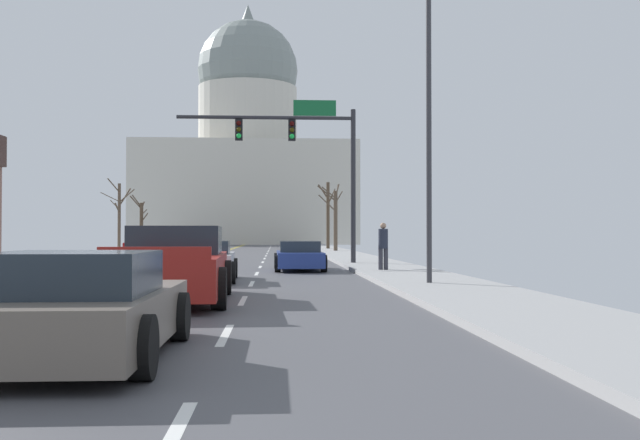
{
  "coord_description": "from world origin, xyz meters",
  "views": [
    {
      "loc": [
        4.22,
        -18.76,
        1.42
      ],
      "look_at": [
        7.22,
        31.87,
        2.38
      ],
      "focal_mm": 40.72,
      "sensor_mm": 36.0,
      "label": 1
    }
  ],
  "objects_px": {
    "signal_gantry": "(305,147)",
    "sedan_near_03": "(79,309)",
    "sedan_oncoming_01": "(143,246)",
    "pedestrian_00": "(383,244)",
    "street_lamp_right": "(418,103)",
    "pickup_truck_near_02": "(173,267)",
    "sedan_oncoming_00": "(173,249)",
    "sedan_near_01": "(203,262)",
    "sedan_near_00": "(299,256)"
  },
  "relations": [
    {
      "from": "signal_gantry",
      "to": "sedan_near_03",
      "type": "height_order",
      "value": "signal_gantry"
    },
    {
      "from": "sedan_oncoming_01",
      "to": "pedestrian_00",
      "type": "distance_m",
      "value": 29.11
    },
    {
      "from": "street_lamp_right",
      "to": "pickup_truck_near_02",
      "type": "xyz_separation_m",
      "value": [
        -5.89,
        -3.37,
        -4.13
      ]
    },
    {
      "from": "street_lamp_right",
      "to": "pickup_truck_near_02",
      "type": "distance_m",
      "value": 7.94
    },
    {
      "from": "sedan_oncoming_00",
      "to": "signal_gantry",
      "type": "bearing_deg",
      "value": -50.36
    },
    {
      "from": "sedan_near_01",
      "to": "sedan_oncoming_01",
      "type": "distance_m",
      "value": 30.59
    },
    {
      "from": "sedan_near_01",
      "to": "pedestrian_00",
      "type": "relative_size",
      "value": 2.66
    },
    {
      "from": "sedan_near_03",
      "to": "street_lamp_right",
      "type": "bearing_deg",
      "value": 60.36
    },
    {
      "from": "sedan_oncoming_01",
      "to": "signal_gantry",
      "type": "bearing_deg",
      "value": -61.33
    },
    {
      "from": "sedan_oncoming_00",
      "to": "sedan_oncoming_01",
      "type": "bearing_deg",
      "value": 108.36
    },
    {
      "from": "pickup_truck_near_02",
      "to": "sedan_oncoming_00",
      "type": "relative_size",
      "value": 1.34
    },
    {
      "from": "sedan_near_01",
      "to": "street_lamp_right",
      "type": "bearing_deg",
      "value": -27.49
    },
    {
      "from": "sedan_oncoming_01",
      "to": "pedestrian_00",
      "type": "relative_size",
      "value": 2.52
    },
    {
      "from": "sedan_near_03",
      "to": "sedan_oncoming_01",
      "type": "bearing_deg",
      "value": 99.49
    },
    {
      "from": "signal_gantry",
      "to": "street_lamp_right",
      "type": "xyz_separation_m",
      "value": [
        2.48,
        -13.27,
        -0.42
      ]
    },
    {
      "from": "sedan_near_00",
      "to": "pedestrian_00",
      "type": "height_order",
      "value": "pedestrian_00"
    },
    {
      "from": "sedan_near_03",
      "to": "pedestrian_00",
      "type": "relative_size",
      "value": 2.52
    },
    {
      "from": "sedan_oncoming_01",
      "to": "street_lamp_right",
      "type": "bearing_deg",
      "value": -68.14
    },
    {
      "from": "sedan_oncoming_01",
      "to": "sedan_near_01",
      "type": "bearing_deg",
      "value": -76.29
    },
    {
      "from": "signal_gantry",
      "to": "sedan_oncoming_01",
      "type": "distance_m",
      "value": 22.74
    },
    {
      "from": "sedan_near_00",
      "to": "sedan_near_03",
      "type": "distance_m",
      "value": 20.01
    },
    {
      "from": "signal_gantry",
      "to": "sedan_near_00",
      "type": "relative_size",
      "value": 1.74
    },
    {
      "from": "street_lamp_right",
      "to": "sedan_near_01",
      "type": "bearing_deg",
      "value": 152.51
    },
    {
      "from": "sedan_near_01",
      "to": "sedan_near_03",
      "type": "xyz_separation_m",
      "value": [
        -0.02,
        -13.5,
        -0.01
      ]
    },
    {
      "from": "street_lamp_right",
      "to": "sedan_near_00",
      "type": "bearing_deg",
      "value": 106.93
    },
    {
      "from": "pickup_truck_near_02",
      "to": "sedan_oncoming_00",
      "type": "distance_m",
      "value": 25.35
    },
    {
      "from": "sedan_oncoming_00",
      "to": "pedestrian_00",
      "type": "distance_m",
      "value": 17.67
    },
    {
      "from": "signal_gantry",
      "to": "sedan_near_03",
      "type": "relative_size",
      "value": 1.87
    },
    {
      "from": "sedan_near_01",
      "to": "sedan_near_00",
      "type": "bearing_deg",
      "value": 63.95
    },
    {
      "from": "sedan_near_03",
      "to": "signal_gantry",
      "type": "bearing_deg",
      "value": 81.71
    },
    {
      "from": "pickup_truck_near_02",
      "to": "sedan_near_01",
      "type": "bearing_deg",
      "value": 90.18
    },
    {
      "from": "signal_gantry",
      "to": "sedan_oncoming_00",
      "type": "xyz_separation_m",
      "value": [
        -7.0,
        8.45,
        -4.72
      ]
    },
    {
      "from": "sedan_near_01",
      "to": "sedan_oncoming_01",
      "type": "xyz_separation_m",
      "value": [
        -7.25,
        29.72,
        -0.0
      ]
    },
    {
      "from": "street_lamp_right",
      "to": "sedan_near_01",
      "type": "distance_m",
      "value": 7.91
    },
    {
      "from": "sedan_near_00",
      "to": "pedestrian_00",
      "type": "xyz_separation_m",
      "value": [
        2.92,
        -2.48,
        0.52
      ]
    },
    {
      "from": "signal_gantry",
      "to": "sedan_near_01",
      "type": "height_order",
      "value": "signal_gantry"
    },
    {
      "from": "street_lamp_right",
      "to": "sedan_near_03",
      "type": "xyz_separation_m",
      "value": [
        -5.93,
        -10.43,
        -4.28
      ]
    },
    {
      "from": "sedan_near_00",
      "to": "sedan_oncoming_01",
      "type": "bearing_deg",
      "value": 113.74
    },
    {
      "from": "sedan_near_00",
      "to": "sedan_oncoming_01",
      "type": "height_order",
      "value": "sedan_oncoming_01"
    },
    {
      "from": "pedestrian_00",
      "to": "street_lamp_right",
      "type": "bearing_deg",
      "value": -90.6
    },
    {
      "from": "street_lamp_right",
      "to": "sedan_near_00",
      "type": "relative_size",
      "value": 1.75
    },
    {
      "from": "signal_gantry",
      "to": "sedan_near_01",
      "type": "relative_size",
      "value": 1.78
    },
    {
      "from": "sedan_oncoming_01",
      "to": "pedestrian_00",
      "type": "xyz_separation_m",
      "value": [
        13.23,
        -25.93,
        0.49
      ]
    },
    {
      "from": "street_lamp_right",
      "to": "pickup_truck_near_02",
      "type": "relative_size",
      "value": 1.37
    },
    {
      "from": "signal_gantry",
      "to": "sedan_near_00",
      "type": "xyz_separation_m",
      "value": [
        -0.36,
        -3.93,
        -4.72
      ]
    },
    {
      "from": "sedan_near_00",
      "to": "pedestrian_00",
      "type": "distance_m",
      "value": 3.86
    },
    {
      "from": "sedan_near_03",
      "to": "pedestrian_00",
      "type": "bearing_deg",
      "value": 70.86
    },
    {
      "from": "sedan_near_00",
      "to": "pedestrian_00",
      "type": "bearing_deg",
      "value": -40.34
    },
    {
      "from": "signal_gantry",
      "to": "sedan_near_03",
      "type": "xyz_separation_m",
      "value": [
        -3.45,
        -23.7,
        -4.7
      ]
    },
    {
      "from": "signal_gantry",
      "to": "pedestrian_00",
      "type": "relative_size",
      "value": 4.73
    }
  ]
}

